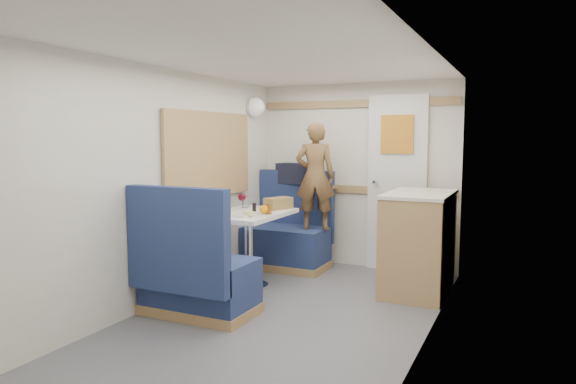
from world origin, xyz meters
The scene contains 26 objects.
floor centered at (0.00, 0.00, 0.00)m, with size 4.50×4.50×0.00m, color #515156.
ceiling centered at (0.00, 0.00, 2.00)m, with size 4.50×4.50×0.00m, color silver.
wall_back centered at (0.00, 2.25, 1.00)m, with size 2.20×0.02×2.00m, color silver.
wall_left centered at (-1.10, 0.00, 1.00)m, with size 0.02×4.50×2.00m, color silver.
wall_right centered at (1.10, 0.00, 1.00)m, with size 0.02×4.50×2.00m, color silver.
oak_trim_low centered at (0.00, 2.23, 0.85)m, with size 2.15×0.02×0.08m, color #9F7848.
oak_trim_high centered at (0.00, 2.23, 1.78)m, with size 2.15×0.02×0.08m, color #9F7848.
side_window centered at (-1.08, 1.00, 1.25)m, with size 0.04×1.30×0.72m, color #ACB99D.
rear_door centered at (0.45, 2.22, 0.97)m, with size 0.62×0.12×1.86m.
dinette_table centered at (-0.65, 1.00, 0.57)m, with size 0.62×0.92×0.72m.
bench_far centered at (-0.65, 1.86, 0.30)m, with size 0.90×0.59×1.05m.
bench_near centered at (-0.65, 0.14, 0.30)m, with size 0.90×0.59×1.05m.
ledge centered at (-0.65, 2.12, 0.88)m, with size 0.90×0.14×0.04m, color #9F7848.
dome_light centered at (-1.04, 1.85, 1.75)m, with size 0.20×0.20×0.20m, color white.
galley_counter centered at (0.82, 1.55, 0.47)m, with size 0.57×0.92×0.92m.
person centered at (-0.32, 1.83, 1.01)m, with size 0.41×0.27×1.13m, color brown.
duffel_bag centered at (-0.64, 2.12, 1.01)m, with size 0.47×0.23×0.23m, color black.
tray centered at (-0.62, 0.85, 0.73)m, with size 0.28×0.37×0.02m, color white.
orange_fruit centered at (-0.43, 0.87, 0.78)m, with size 0.08×0.08×0.08m, color orange.
cheese_block centered at (-0.50, 0.74, 0.75)m, with size 0.09×0.06×0.03m, color #F0D28A.
wine_glass centered at (-0.76, 1.07, 0.84)m, with size 0.08×0.08×0.17m.
tumbler_left centered at (-0.88, 0.84, 0.77)m, with size 0.07×0.07×0.11m, color white.
tumbler_mid centered at (-0.84, 1.27, 0.78)m, with size 0.07×0.07×0.12m, color white.
beer_glass centered at (-0.43, 0.97, 0.77)m, with size 0.06×0.06×0.09m, color brown.
pepper_grinder centered at (-0.56, 0.94, 0.77)m, with size 0.04×0.04×0.10m, color black.
bread_loaf centered at (-0.49, 1.31, 0.78)m, with size 0.15×0.27×0.11m, color brown.
Camera 1 is at (1.71, -3.14, 1.41)m, focal length 32.00 mm.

